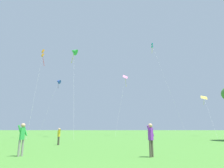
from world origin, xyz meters
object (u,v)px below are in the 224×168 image
at_px(kite_green_small, 74,51).
at_px(person_child_small, 59,135).
at_px(kite_blue_delta, 58,81).
at_px(kite_yellow_diamond, 204,99).
at_px(person_in_red_shirt, 22,136).
at_px(kite_orange_box, 43,54).
at_px(kite_pink_low, 125,80).
at_px(kite_teal_box, 152,46).
at_px(person_with_spool, 151,137).

relative_size(kite_green_small, person_child_small, 11.72).
xyz_separation_m(kite_blue_delta, kite_green_small, (6.39, -10.69, 3.76)).
relative_size(kite_yellow_diamond, person_child_small, 7.21).
bearing_deg(kite_yellow_diamond, person_in_red_shirt, -129.02).
bearing_deg(kite_yellow_diamond, kite_orange_box, -164.08).
distance_m(kite_pink_low, kite_orange_box, 20.40).
distance_m(kite_yellow_diamond, kite_green_small, 29.88).
bearing_deg(kite_orange_box, kite_teal_box, 36.70).
distance_m(kite_teal_box, person_child_small, 41.49).
height_order(kite_green_small, person_in_red_shirt, kite_green_small).
xyz_separation_m(kite_blue_delta, kite_orange_box, (1.93, -15.59, 1.22)).
height_order(kite_orange_box, person_child_small, kite_orange_box).
bearing_deg(kite_orange_box, person_in_red_shirt, -68.37).
height_order(kite_yellow_diamond, person_in_red_shirt, kite_yellow_diamond).
height_order(kite_blue_delta, person_child_small, kite_blue_delta).
bearing_deg(person_in_red_shirt, person_child_small, 91.34).
distance_m(kite_pink_low, person_child_small, 30.05).
xyz_separation_m(person_with_spool, person_in_red_shirt, (-7.27, 0.12, 0.01)).
xyz_separation_m(kite_orange_box, person_child_small, (8.01, -13.23, -13.86)).
xyz_separation_m(person_child_small, person_with_spool, (7.45, -7.53, 0.14)).
relative_size(person_child_small, person_with_spool, 0.87).
bearing_deg(kite_teal_box, person_child_small, -116.77).
xyz_separation_m(kite_green_small, person_in_red_shirt, (3.72, -25.54, -16.24)).
relative_size(kite_yellow_diamond, person_with_spool, 6.28).
bearing_deg(kite_orange_box, kite_green_small, 47.68).
relative_size(kite_pink_low, kite_green_small, 0.80).
xyz_separation_m(kite_orange_box, person_in_red_shirt, (8.18, -20.64, -13.71)).
relative_size(kite_pink_low, kite_teal_box, 0.58).
distance_m(kite_blue_delta, person_with_spool, 42.19).
bearing_deg(person_child_small, kite_yellow_diamond, 42.65).
xyz_separation_m(kite_blue_delta, kite_teal_box, (25.46, 1.95, 10.48)).
bearing_deg(person_child_small, kite_orange_box, 121.20).
relative_size(kite_teal_box, person_with_spool, 14.05).
distance_m(kite_green_small, person_in_red_shirt, 30.50).
xyz_separation_m(kite_yellow_diamond, person_child_small, (-24.39, -22.47, -6.75)).
bearing_deg(kite_green_small, kite_pink_low, 36.93).
height_order(kite_yellow_diamond, kite_teal_box, kite_teal_box).
bearing_deg(person_with_spool, person_in_red_shirt, 179.07).
bearing_deg(kite_teal_box, kite_yellow_diamond, -43.04).
bearing_deg(kite_pink_low, kite_green_small, -143.07).
relative_size(kite_yellow_diamond, kite_blue_delta, 0.78).
bearing_deg(kite_teal_box, kite_orange_box, -143.30).
height_order(kite_pink_low, kite_orange_box, kite_orange_box).
distance_m(kite_yellow_diamond, kite_blue_delta, 35.41).
relative_size(kite_pink_low, person_in_red_shirt, 8.10).
bearing_deg(kite_yellow_diamond, kite_teal_box, 136.96).
relative_size(kite_orange_box, person_in_red_shirt, 8.66).
relative_size(kite_pink_low, kite_orange_box, 0.94).
xyz_separation_m(kite_teal_box, person_in_red_shirt, (-15.34, -38.18, -22.96)).
bearing_deg(person_child_small, kite_green_small, 101.08).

